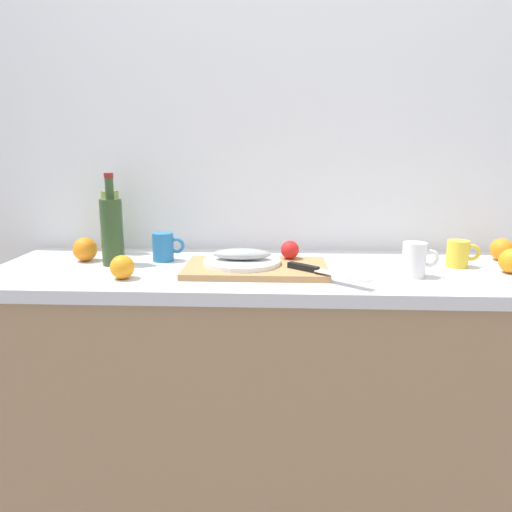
{
  "coord_description": "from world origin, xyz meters",
  "views": [
    {
      "loc": [
        -0.05,
        -1.6,
        1.29
      ],
      "look_at": [
        -0.12,
        -0.05,
        0.95
      ],
      "focal_mm": 34.6,
      "sensor_mm": 36.0,
      "label": 1
    }
  ],
  "objects": [
    {
      "name": "ground_plane",
      "position": [
        0.0,
        0.0,
        0.0
      ],
      "size": [
        12.0,
        12.0,
        0.0
      ],
      "primitive_type": "plane",
      "color": "slate"
    },
    {
      "name": "back_wall",
      "position": [
        0.0,
        0.33,
        1.25
      ],
      "size": [
        3.2,
        0.05,
        2.5
      ],
      "primitive_type": "cube",
      "color": "white",
      "rests_on": "ground_plane"
    },
    {
      "name": "kitchen_counter",
      "position": [
        0.0,
        0.0,
        0.45
      ],
      "size": [
        2.0,
        0.6,
        0.9
      ],
      "color": "#9E7A56",
      "rests_on": "ground_plane"
    },
    {
      "name": "cutting_board",
      "position": [
        -0.12,
        -0.05,
        0.91
      ],
      "size": [
        0.46,
        0.27,
        0.02
      ],
      "primitive_type": "cube",
      "color": "tan",
      "rests_on": "kitchen_counter"
    },
    {
      "name": "white_plate",
      "position": [
        -0.17,
        -0.03,
        0.93
      ],
      "size": [
        0.25,
        0.25,
        0.01
      ],
      "primitive_type": "cylinder",
      "color": "white",
      "rests_on": "cutting_board"
    },
    {
      "name": "fish_fillet",
      "position": [
        -0.17,
        -0.03,
        0.95
      ],
      "size": [
        0.19,
        0.08,
        0.04
      ],
      "primitive_type": "ellipsoid",
      "color": "#999E99",
      "rests_on": "white_plate"
    },
    {
      "name": "chef_knife",
      "position": [
        0.07,
        -0.14,
        0.93
      ],
      "size": [
        0.24,
        0.21,
        0.02
      ],
      "rotation": [
        0.0,
        0.0,
        -0.7
      ],
      "color": "silver",
      "rests_on": "cutting_board"
    },
    {
      "name": "tomato_0",
      "position": [
        -0.01,
        0.05,
        0.95
      ],
      "size": [
        0.06,
        0.06,
        0.06
      ],
      "primitive_type": "sphere",
      "color": "red",
      "rests_on": "cutting_board"
    },
    {
      "name": "olive_oil_bottle",
      "position": [
        -0.68,
        0.2,
        1.02
      ],
      "size": [
        0.06,
        0.06,
        0.3
      ],
      "color": "olive",
      "rests_on": "kitchen_counter"
    },
    {
      "name": "wine_bottle",
      "position": [
        -0.61,
        0.02,
        1.02
      ],
      "size": [
        0.07,
        0.07,
        0.31
      ],
      "color": "#2D4723",
      "rests_on": "kitchen_counter"
    },
    {
      "name": "coffee_mug_0",
      "position": [
        0.55,
        0.05,
        0.95
      ],
      "size": [
        0.11,
        0.07,
        0.09
      ],
      "color": "yellow",
      "rests_on": "kitchen_counter"
    },
    {
      "name": "coffee_mug_1",
      "position": [
        -0.45,
        0.09,
        0.95
      ],
      "size": [
        0.11,
        0.07,
        0.1
      ],
      "color": "#2672B2",
      "rests_on": "kitchen_counter"
    },
    {
      "name": "coffee_mug_2",
      "position": [
        0.37,
        -0.09,
        0.95
      ],
      "size": [
        0.11,
        0.07,
        0.11
      ],
      "color": "white",
      "rests_on": "kitchen_counter"
    },
    {
      "name": "orange_0",
      "position": [
        0.74,
        0.15,
        0.94
      ],
      "size": [
        0.08,
        0.08,
        0.08
      ],
      "primitive_type": "sphere",
      "color": "orange",
      "rests_on": "kitchen_counter"
    },
    {
      "name": "orange_1",
      "position": [
        -0.52,
        -0.16,
        0.94
      ],
      "size": [
        0.07,
        0.07,
        0.07
      ],
      "primitive_type": "sphere",
      "color": "orange",
      "rests_on": "kitchen_counter"
    },
    {
      "name": "orange_2",
      "position": [
        0.69,
        -0.03,
        0.94
      ],
      "size": [
        0.08,
        0.08,
        0.08
      ],
      "primitive_type": "sphere",
      "color": "orange",
      "rests_on": "kitchen_counter"
    },
    {
      "name": "orange_3",
      "position": [
        -0.73,
        0.07,
        0.94
      ],
      "size": [
        0.08,
        0.08,
        0.08
      ],
      "primitive_type": "sphere",
      "color": "orange",
      "rests_on": "kitchen_counter"
    }
  ]
}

